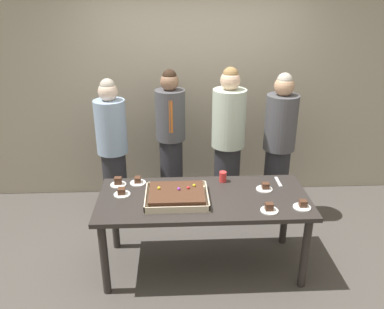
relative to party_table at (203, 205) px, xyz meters
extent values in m
plane|color=#4C4742|center=(0.00, 0.00, -0.66)|extent=(12.00, 12.00, 0.00)
cube|color=#B2A893|center=(0.00, 1.60, 0.84)|extent=(8.00, 0.12, 3.00)
cube|color=#2D2826|center=(0.00, 0.00, 0.07)|extent=(1.89, 0.82, 0.04)
cylinder|color=#2D2826|center=(-0.86, -0.33, -0.30)|extent=(0.07, 0.07, 0.70)
cylinder|color=#2D2826|center=(0.86, -0.33, -0.30)|extent=(0.07, 0.07, 0.70)
cylinder|color=#2D2826|center=(-0.86, 0.33, -0.30)|extent=(0.07, 0.07, 0.70)
cylinder|color=#2D2826|center=(0.86, 0.33, -0.30)|extent=(0.07, 0.07, 0.70)
cube|color=beige|center=(-0.24, -0.04, 0.09)|extent=(0.55, 0.47, 0.01)
cube|color=beige|center=(-0.24, -0.27, 0.13)|extent=(0.55, 0.01, 0.05)
cube|color=beige|center=(-0.24, 0.19, 0.13)|extent=(0.55, 0.01, 0.05)
cube|color=beige|center=(-0.51, -0.04, 0.13)|extent=(0.01, 0.47, 0.05)
cube|color=beige|center=(0.03, -0.04, 0.13)|extent=(0.01, 0.47, 0.05)
cube|color=#4C2D1E|center=(-0.24, -0.04, 0.14)|extent=(0.48, 0.40, 0.07)
sphere|color=purple|center=(-0.22, -0.01, 0.18)|extent=(0.03, 0.03, 0.03)
sphere|color=yellow|center=(-0.08, 0.05, 0.18)|extent=(0.03, 0.03, 0.03)
sphere|color=red|center=(-0.14, 0.01, 0.18)|extent=(0.03, 0.03, 0.03)
sphere|color=yellow|center=(-0.40, 0.01, 0.18)|extent=(0.03, 0.03, 0.03)
cylinder|color=white|center=(0.82, -0.23, 0.09)|extent=(0.15, 0.15, 0.01)
cube|color=#4C2D1E|center=(0.83, -0.22, 0.13)|extent=(0.06, 0.06, 0.05)
cylinder|color=white|center=(-0.61, 0.29, 0.09)|extent=(0.15, 0.15, 0.01)
cube|color=#4C2D1E|center=(-0.61, 0.30, 0.12)|extent=(0.06, 0.07, 0.05)
cylinder|color=white|center=(0.53, -0.27, 0.09)|extent=(0.15, 0.15, 0.01)
cube|color=#4C2D1E|center=(0.53, -0.27, 0.13)|extent=(0.07, 0.06, 0.06)
cylinder|color=white|center=(-0.73, 0.07, 0.09)|extent=(0.15, 0.15, 0.01)
cube|color=#4C2D1E|center=(-0.74, 0.08, 0.13)|extent=(0.06, 0.07, 0.05)
cylinder|color=white|center=(0.57, 0.11, 0.09)|extent=(0.15, 0.15, 0.01)
cube|color=#4C2D1E|center=(0.58, 0.11, 0.13)|extent=(0.06, 0.06, 0.05)
cylinder|color=white|center=(-0.79, 0.26, 0.09)|extent=(0.15, 0.15, 0.01)
cube|color=#4C2D1E|center=(-0.79, 0.27, 0.13)|extent=(0.07, 0.06, 0.07)
cylinder|color=red|center=(0.21, 0.30, 0.14)|extent=(0.07, 0.07, 0.10)
cube|color=silver|center=(0.74, 0.25, 0.09)|extent=(0.03, 0.20, 0.01)
cylinder|color=#28282D|center=(-0.93, 0.95, -0.26)|extent=(0.27, 0.27, 0.80)
cylinder|color=#93ADCC|center=(-0.93, 0.95, 0.44)|extent=(0.33, 0.33, 0.58)
sphere|color=beige|center=(-0.93, 0.95, 0.82)|extent=(0.20, 0.20, 0.20)
sphere|color=#B2A899|center=(-0.93, 0.95, 0.88)|extent=(0.16, 0.16, 0.16)
cylinder|color=#28282D|center=(0.33, 0.85, -0.21)|extent=(0.28, 0.28, 0.89)
cylinder|color=#B7C6B2|center=(0.33, 0.85, 0.55)|extent=(0.35, 0.35, 0.62)
sphere|color=beige|center=(0.33, 0.85, 0.95)|extent=(0.21, 0.21, 0.21)
sphere|color=olive|center=(0.33, 0.85, 1.00)|extent=(0.16, 0.16, 0.16)
cylinder|color=#28282D|center=(-0.29, 1.07, -0.21)|extent=(0.26, 0.26, 0.90)
cylinder|color=#4C4C51|center=(-0.29, 1.07, 0.52)|extent=(0.33, 0.33, 0.56)
cube|color=orange|center=(-0.28, 0.92, 0.55)|extent=(0.04, 0.02, 0.36)
sphere|color=#8C664C|center=(-0.29, 1.07, 0.89)|extent=(0.20, 0.20, 0.20)
sphere|color=black|center=(-0.29, 1.07, 0.94)|extent=(0.16, 0.16, 0.16)
cylinder|color=#28282D|center=(0.89, 0.86, -0.24)|extent=(0.27, 0.27, 0.84)
cylinder|color=#4C4C51|center=(0.89, 0.86, 0.48)|extent=(0.34, 0.34, 0.60)
sphere|color=tan|center=(0.89, 0.86, 0.88)|extent=(0.21, 0.21, 0.21)
sphere|color=#B2A899|center=(0.89, 0.86, 0.94)|extent=(0.16, 0.16, 0.16)
camera|label=1|loc=(-0.25, -3.10, 1.82)|focal=37.03mm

